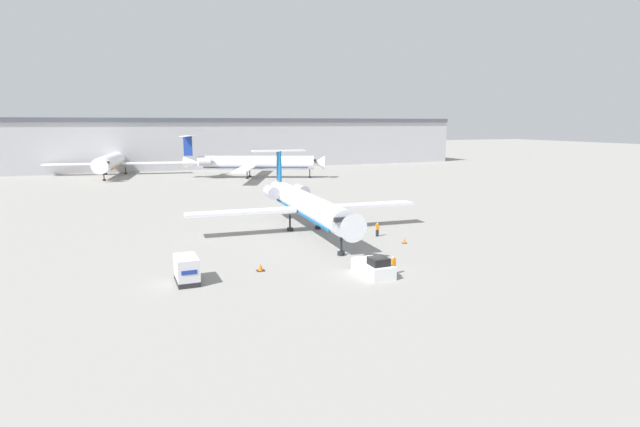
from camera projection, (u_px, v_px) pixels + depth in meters
The scene contains 11 objects.
ground_plane at pixel (372, 275), 46.27m from camera, with size 600.00×600.00×0.00m, color gray.
terminal_building at pixel (189, 143), 154.15m from camera, with size 180.00×16.80×15.28m.
airplane_main at pixel (306, 203), 64.31m from camera, with size 30.44×31.16×9.77m.
pushback_tug at pixel (373, 268), 46.03m from camera, with size 2.29×4.69×1.91m.
luggage_cart at pixel (187, 270), 43.73m from camera, with size 1.87×3.45×2.38m.
worker_near_tug at pixel (393, 265), 46.26m from camera, with size 0.40×0.24×1.72m.
worker_by_wing at pixel (377, 229), 61.69m from camera, with size 0.40×0.24×1.74m.
traffic_cone_left at pixel (261, 267), 47.40m from camera, with size 0.73×0.73×0.71m.
traffic_cone_right at pixel (404, 240), 58.22m from camera, with size 0.51×0.51×0.71m.
airplane_parked_far_left at pixel (114, 161), 134.07m from camera, with size 35.77×36.85×10.97m.
airplane_parked_far_right at pixel (252, 163), 126.84m from camera, with size 35.17×34.14×10.70m.
Camera 1 is at (-21.34, -39.35, 13.89)m, focal length 28.00 mm.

